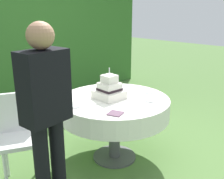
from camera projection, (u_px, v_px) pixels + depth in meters
ground_plane at (114, 157)px, 3.15m from camera, size 20.00×20.00×0.00m
foliage_hedge at (6, 29)px, 4.43m from camera, size 5.71×0.63×2.69m
cake_table at (115, 108)px, 2.97m from camera, size 1.21×1.21×0.73m
wedding_cake at (109, 90)px, 2.92m from camera, size 0.30×0.30×0.34m
serving_plate_near at (150, 101)px, 2.85m from camera, size 0.10×0.10×0.01m
serving_plate_far at (102, 87)px, 3.33m from camera, size 0.14×0.14×0.01m
serving_plate_left at (76, 106)px, 2.70m from camera, size 0.13×0.13×0.01m
serving_plate_right at (149, 92)px, 3.12m from camera, size 0.11×0.11×0.01m
napkin_stack at (115, 113)px, 2.51m from camera, size 0.17×0.17×0.01m
garden_chair at (20, 129)px, 2.63m from camera, size 0.53×0.53×0.89m
standing_person at (46, 112)px, 2.03m from camera, size 0.38×0.23×1.60m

